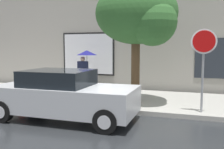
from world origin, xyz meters
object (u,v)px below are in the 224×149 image
fire_hydrant (22,89)px  street_tree (139,15)px  parked_car (64,95)px  pedestrian_with_umbrella (86,59)px  stop_sign (203,54)px

fire_hydrant → street_tree: size_ratio=0.17×
parked_car → street_tree: bearing=52.4°
fire_hydrant → pedestrian_with_umbrella: (1.76, 2.35, 1.14)m
pedestrian_with_umbrella → stop_sign: bearing=-26.8°
pedestrian_with_umbrella → street_tree: 3.76m
fire_hydrant → street_tree: (4.65, 0.60, 2.80)m
stop_sign → fire_hydrant: bearing=178.3°
street_tree → fire_hydrant: bearing=-172.7°
street_tree → stop_sign: bearing=-20.2°
parked_car → pedestrian_with_umbrella: size_ratio=2.25×
fire_hydrant → pedestrian_with_umbrella: pedestrian_with_umbrella is taller
parked_car → pedestrian_with_umbrella: pedestrian_with_umbrella is taller
parked_car → pedestrian_with_umbrella: (-1.10, 4.07, 0.91)m
fire_hydrant → stop_sign: stop_sign is taller
pedestrian_with_umbrella → street_tree: street_tree is taller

